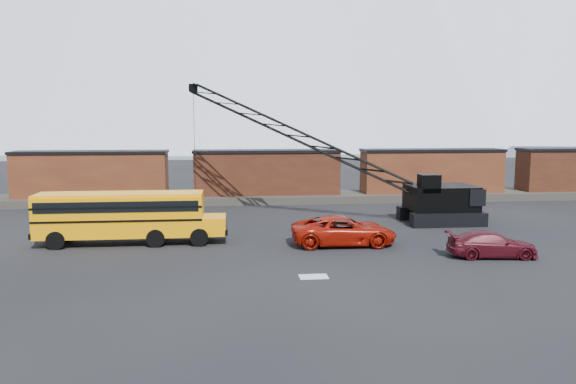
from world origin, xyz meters
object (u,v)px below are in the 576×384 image
(crawler_crane, at_px, (304,139))
(red_pickup, at_px, (344,231))
(maroon_suv, at_px, (492,244))
(school_bus, at_px, (127,215))

(crawler_crane, bearing_deg, red_pickup, -83.54)
(red_pickup, xyz_separation_m, maroon_suv, (7.62, -3.90, -0.18))
(red_pickup, height_order, maroon_suv, red_pickup)
(school_bus, distance_m, crawler_crane, 15.27)
(red_pickup, relative_size, crawler_crane, 0.29)
(red_pickup, bearing_deg, school_bus, 83.77)
(crawler_crane, bearing_deg, school_bus, -146.11)
(school_bus, distance_m, maroon_suv, 21.64)
(school_bus, bearing_deg, maroon_suv, -15.03)
(school_bus, bearing_deg, red_pickup, -7.31)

